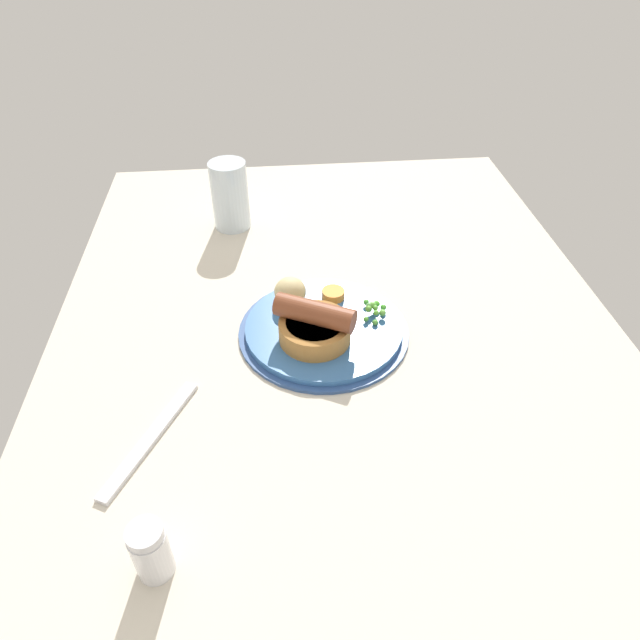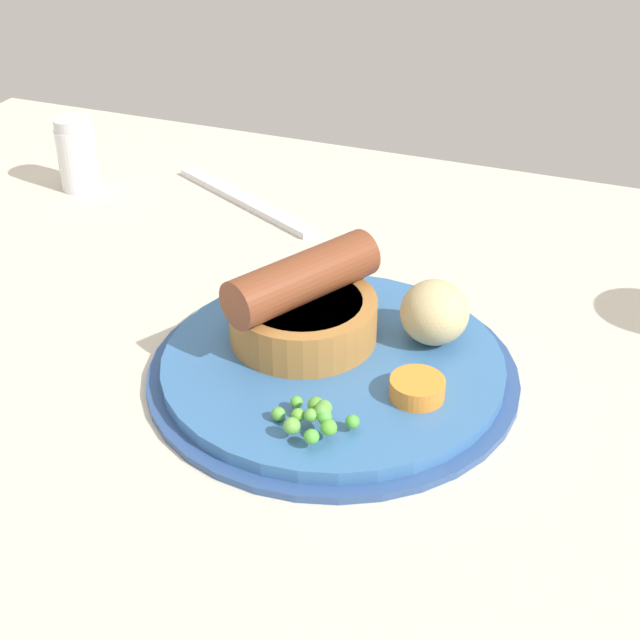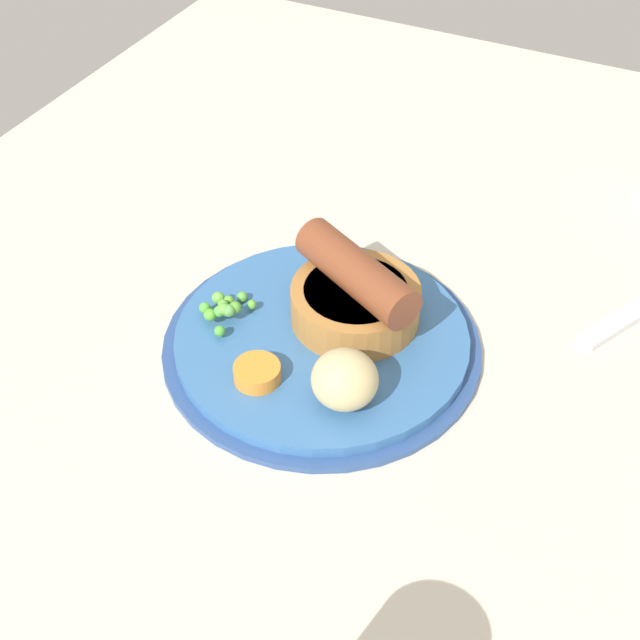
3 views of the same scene
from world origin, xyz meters
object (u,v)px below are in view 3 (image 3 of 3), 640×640
at_px(pea_pile, 225,308).
at_px(sausage_pudding, 356,295).
at_px(potato_chunk_1, 345,380).
at_px(carrot_slice_1, 255,372).
at_px(dinner_plate, 325,338).

bearing_deg(pea_pile, sausage_pudding, -63.68).
distance_m(sausage_pudding, potato_chunk_1, 0.08).
relative_size(sausage_pudding, potato_chunk_1, 2.41).
distance_m(potato_chunk_1, carrot_slice_1, 0.07).
bearing_deg(sausage_pudding, pea_pile, -126.65).
bearing_deg(sausage_pudding, potato_chunk_1, -43.47).
xyz_separation_m(pea_pile, potato_chunk_1, (-0.04, -0.12, 0.01)).
distance_m(sausage_pudding, pea_pile, 0.10).
relative_size(dinner_plate, sausage_pudding, 2.16).
xyz_separation_m(dinner_plate, potato_chunk_1, (-0.06, -0.04, 0.03)).
height_order(dinner_plate, pea_pile, pea_pile).
height_order(dinner_plate, sausage_pudding, sausage_pudding).
height_order(sausage_pudding, potato_chunk_1, sausage_pudding).
bearing_deg(potato_chunk_1, carrot_slice_1, 96.97).
distance_m(dinner_plate, pea_pile, 0.08).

